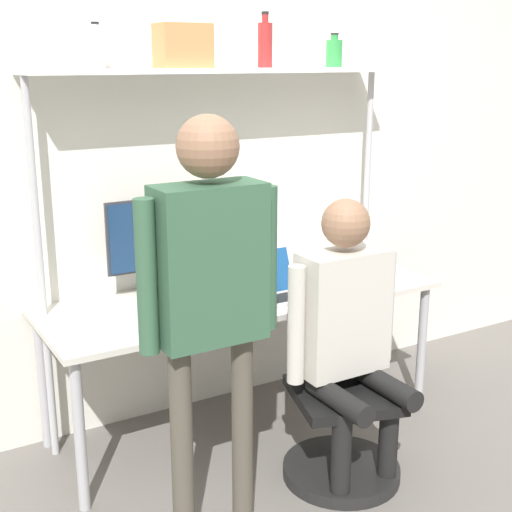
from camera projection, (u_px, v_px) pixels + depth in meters
name	position (u px, v px, depth m)	size (l,w,h in m)	color
ground_plane	(282.00, 456.00, 3.59)	(12.00, 12.00, 0.00)	slate
wall_back	(207.00, 170.00, 3.89)	(8.00, 0.06, 2.70)	silver
desk	(243.00, 306.00, 3.74)	(2.10, 0.74, 0.75)	beige
shelf_unit	(221.00, 119.00, 3.66)	(1.99, 0.28, 1.89)	white
monitor	(167.00, 239.00, 3.67)	(0.64, 0.23, 0.51)	#333338
laptop	(270.00, 284.00, 3.65)	(0.33, 0.26, 0.25)	silver
cell_phone	(321.00, 289.00, 3.78)	(0.07, 0.15, 0.01)	black
office_chair	(340.00, 420.00, 3.39)	(0.57, 0.57, 0.90)	black
person_seated	(347.00, 321.00, 3.21)	(0.58, 0.47, 1.35)	black
person_standing	(210.00, 278.00, 2.73)	(0.59, 0.24, 1.75)	#4C473D
bottle_green	(334.00, 53.00, 3.92)	(0.09, 0.09, 0.18)	#2D8C3F
bottle_clear	(96.00, 49.00, 3.26)	(0.07, 0.07, 0.21)	silver
bottle_red	(265.00, 44.00, 3.69)	(0.08, 0.08, 0.28)	maroon
storage_box	(183.00, 46.00, 3.47)	(0.26, 0.17, 0.21)	#B27A47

